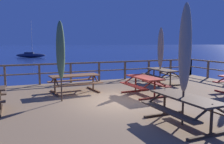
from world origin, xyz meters
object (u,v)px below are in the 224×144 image
picnic_table_back_right (185,104)px  patio_umbrella_tall_back_right (61,51)px  sailboat_distant (31,55)px  picnic_table_front_left (162,73)px  picnic_table_mid_centre (75,79)px  patio_umbrella_short_front (185,49)px  picnic_table_mid_left (145,82)px  patio_umbrella_tall_front (161,48)px

picnic_table_back_right → patio_umbrella_tall_back_right: 4.75m
picnic_table_back_right → sailboat_distant: size_ratio=0.28×
picnic_table_front_left → patio_umbrella_tall_back_right: (-5.66, -1.87, 1.32)m
picnic_table_mid_centre → patio_umbrella_short_front: 5.63m
picnic_table_back_right → picnic_table_mid_left: (0.81, 3.52, -0.01)m
picnic_table_front_left → sailboat_distant: sailboat_distant is taller
picnic_table_front_left → picnic_table_mid_left: size_ratio=1.14×
patio_umbrella_short_front → picnic_table_back_right: bearing=2.5°
picnic_table_mid_left → picnic_table_mid_centre: bearing=147.1°
picnic_table_back_right → patio_umbrella_short_front: size_ratio=0.69×
patio_umbrella_tall_back_right → patio_umbrella_tall_front: size_ratio=0.99×
patio_umbrella_tall_back_right → picnic_table_back_right: bearing=-55.6°
patio_umbrella_tall_front → picnic_table_mid_centre: bearing=-173.8°
picnic_table_back_right → patio_umbrella_tall_back_right: size_ratio=0.74×
patio_umbrella_tall_front → picnic_table_mid_left: bearing=-135.5°
picnic_table_mid_centre → picnic_table_mid_left: (2.56, -1.65, -0.01)m
picnic_table_mid_centre → patio_umbrella_short_front: size_ratio=0.71×
picnic_table_mid_centre → picnic_table_back_right: size_ratio=1.03×
patio_umbrella_tall_back_right → patio_umbrella_short_front: size_ratio=0.93×
picnic_table_mid_left → patio_umbrella_tall_back_right: 3.65m
picnic_table_back_right → picnic_table_front_left: size_ratio=1.03×
picnic_table_back_right → picnic_table_front_left: (3.09, 5.64, -0.00)m
patio_umbrella_short_front → patio_umbrella_tall_front: patio_umbrella_short_front is taller
patio_umbrella_short_front → picnic_table_front_left: bearing=60.7°
picnic_table_mid_centre → sailboat_distant: sailboat_distant is taller
picnic_table_mid_centre → patio_umbrella_tall_front: 4.98m
picnic_table_mid_left → sailboat_distant: bearing=92.7°
patio_umbrella_short_front → picnic_table_mid_centre: bearing=107.9°
picnic_table_mid_centre → sailboat_distant: (0.49, 41.70, -0.94)m
picnic_table_mid_centre → picnic_table_mid_left: size_ratio=1.20×
picnic_table_mid_centre → picnic_table_mid_left: 3.05m
patio_umbrella_tall_back_right → patio_umbrella_tall_front: patio_umbrella_tall_front is taller
picnic_table_back_right → sailboat_distant: 46.90m
picnic_table_back_right → sailboat_distant: bearing=91.5°
picnic_table_back_right → sailboat_distant: sailboat_distant is taller
picnic_table_front_left → picnic_table_mid_left: 3.10m
patio_umbrella_tall_front → picnic_table_front_left: bearing=-41.3°
picnic_table_front_left → patio_umbrella_short_front: 6.63m
picnic_table_mid_centre → patio_umbrella_tall_back_right: bearing=-120.3°
picnic_table_front_left → patio_umbrella_short_front: patio_umbrella_short_front is taller
patio_umbrella_tall_front → patio_umbrella_tall_back_right: bearing=-161.0°
picnic_table_back_right → patio_umbrella_short_front: (-0.07, -0.00, 1.45)m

